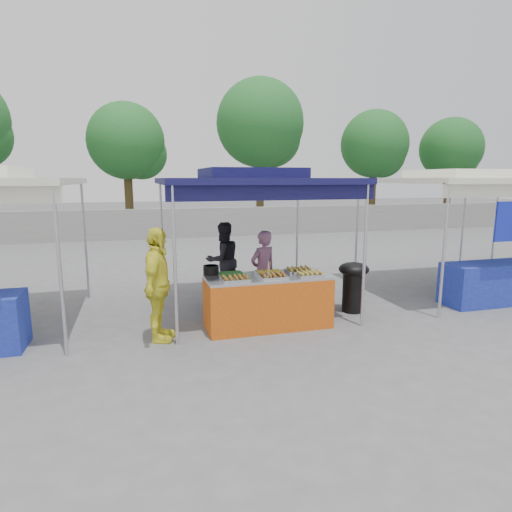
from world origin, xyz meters
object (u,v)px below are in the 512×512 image
object	(u,v)px
helper_man	(223,260)
customer_person	(158,285)
cooking_pot	(211,270)
vendor_woman	(263,271)
wok_burner	(353,282)
vendor_table	(268,301)

from	to	relation	value
helper_man	customer_person	size ratio (longest dim) A/B	0.90
cooking_pot	helper_man	bearing A→B (deg)	72.09
helper_man	cooking_pot	bearing A→B (deg)	53.79
cooking_pot	vendor_woman	world-z (taller)	vendor_woman
wok_burner	customer_person	size ratio (longest dim) A/B	0.54
vendor_table	vendor_woman	world-z (taller)	vendor_woman
vendor_table	cooking_pot	world-z (taller)	cooking_pot
vendor_table	customer_person	xyz separation A→B (m)	(-1.74, -0.16, 0.43)
cooking_pot	vendor_woman	distance (m)	1.14
vendor_table	helper_man	distance (m)	2.00
customer_person	helper_man	bearing A→B (deg)	-17.62
vendor_table	vendor_woman	xyz separation A→B (m)	(0.16, 0.81, 0.32)
cooking_pot	helper_man	world-z (taller)	helper_man
vendor_table	wok_burner	xyz separation A→B (m)	(1.73, 0.34, 0.12)
cooking_pot	wok_burner	world-z (taller)	cooking_pot
vendor_table	wok_burner	bearing A→B (deg)	11.26
wok_burner	cooking_pot	bearing A→B (deg)	-161.30
helper_man	vendor_table	bearing A→B (deg)	81.74
cooking_pot	wok_burner	size ratio (longest dim) A/B	0.28
customer_person	wok_burner	bearing A→B (deg)	-65.82
wok_burner	vendor_woman	world-z (taller)	vendor_woman
cooking_pot	wok_burner	distance (m)	2.62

